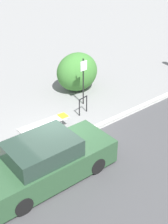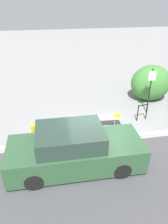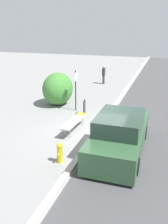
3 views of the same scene
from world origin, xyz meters
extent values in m
plane|color=gray|center=(0.00, 0.00, 0.00)|extent=(60.00, 60.00, 0.00)
cube|color=#B7B7B2|center=(0.00, 0.00, 0.07)|extent=(60.00, 0.20, 0.13)
cylinder|color=#99999E|center=(-0.63, 0.99, 0.22)|extent=(0.04, 0.04, 0.43)
cylinder|color=#99999E|center=(0.91, 0.91, 0.22)|extent=(0.04, 0.04, 0.43)
cylinder|color=#99999E|center=(-0.62, 1.21, 0.22)|extent=(0.04, 0.04, 0.43)
cylinder|color=#99999E|center=(0.92, 1.14, 0.22)|extent=(0.04, 0.04, 0.43)
cube|color=silver|center=(0.15, 1.06, 0.47)|extent=(2.21, 0.52, 0.08)
cube|color=yellow|center=(1.06, 1.02, 0.52)|extent=(0.38, 0.42, 0.01)
cylinder|color=black|center=(2.14, 1.27, 0.40)|extent=(0.05, 0.05, 0.80)
cylinder|color=black|center=(2.63, 1.36, 0.40)|extent=(0.05, 0.05, 0.80)
cylinder|color=black|center=(2.38, 1.31, 0.80)|extent=(0.55, 0.15, 0.05)
cylinder|color=black|center=(2.96, 2.02, 1.15)|extent=(0.06, 0.06, 2.30)
cube|color=white|center=(2.96, 1.98, 1.97)|extent=(0.36, 0.02, 0.46)
cylinder|color=gold|center=(-2.67, 0.57, 0.30)|extent=(0.20, 0.20, 0.60)
sphere|color=gold|center=(-2.67, 0.57, 0.66)|extent=(0.22, 0.22, 0.22)
cylinder|color=gold|center=(-2.81, 0.57, 0.36)|extent=(0.08, 0.07, 0.07)
cylinder|color=gold|center=(-2.53, 0.57, 0.36)|extent=(0.08, 0.07, 0.07)
ellipsoid|color=#3D7A33|center=(3.70, 3.45, 0.99)|extent=(2.22, 1.79, 1.97)
cylinder|color=#333338|center=(10.25, 2.18, 0.36)|extent=(0.14, 0.14, 0.72)
cylinder|color=#333338|center=(10.10, 2.19, 0.36)|extent=(0.14, 0.14, 0.72)
cube|color=#333338|center=(10.17, 2.18, 1.02)|extent=(0.36, 0.21, 0.60)
sphere|color=tan|center=(10.17, 2.18, 1.42)|extent=(0.20, 0.20, 0.20)
cylinder|color=black|center=(0.26, -0.47, 0.30)|extent=(0.60, 0.18, 0.60)
cylinder|color=black|center=(0.27, -2.11, 0.30)|extent=(0.60, 0.18, 0.60)
cylinder|color=black|center=(-2.60, -0.47, 0.30)|extent=(0.60, 0.18, 0.60)
cylinder|color=black|center=(-2.60, -2.12, 0.30)|extent=(0.60, 0.18, 0.60)
cube|color=#2D5133|center=(-1.17, -1.29, 0.54)|extent=(4.62, 1.80, 0.87)
cube|color=#253930|center=(-1.35, -1.29, 1.26)|extent=(2.22, 1.61, 0.61)
camera|label=1|loc=(-5.25, -8.27, 7.29)|focal=50.00mm
camera|label=2|loc=(-1.87, -7.17, 5.51)|focal=35.00mm
camera|label=3|loc=(-9.90, -2.73, 4.66)|focal=40.00mm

